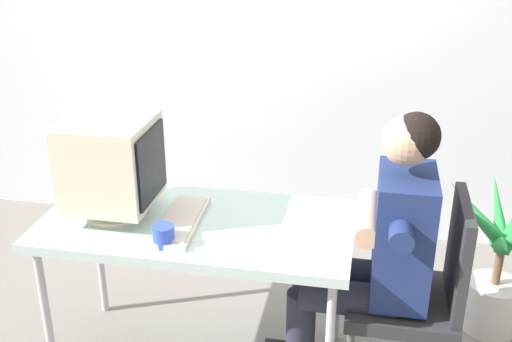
{
  "coord_description": "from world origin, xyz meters",
  "views": [
    {
      "loc": [
        0.69,
        -2.24,
        1.97
      ],
      "look_at": [
        0.25,
        0.0,
        0.97
      ],
      "focal_mm": 43.96,
      "sensor_mm": 36.0,
      "label": 1
    }
  ],
  "objects_px": {
    "keyboard": "(181,221)",
    "desk_mug": "(164,235)",
    "crt_monitor": "(112,163)",
    "person_seated": "(374,248)",
    "potted_plant": "(499,265)",
    "desk": "(197,232)",
    "office_chair": "(420,289)"
  },
  "relations": [
    {
      "from": "keyboard",
      "to": "desk_mug",
      "type": "bearing_deg",
      "value": -94.85
    },
    {
      "from": "crt_monitor",
      "to": "desk_mug",
      "type": "relative_size",
      "value": 4.38
    },
    {
      "from": "person_seated",
      "to": "potted_plant",
      "type": "xyz_separation_m",
      "value": [
        0.6,
        0.5,
        -0.31
      ]
    },
    {
      "from": "potted_plant",
      "to": "person_seated",
      "type": "bearing_deg",
      "value": -140.15
    },
    {
      "from": "potted_plant",
      "to": "crt_monitor",
      "type": "bearing_deg",
      "value": -163.62
    },
    {
      "from": "crt_monitor",
      "to": "keyboard",
      "type": "height_order",
      "value": "crt_monitor"
    },
    {
      "from": "desk",
      "to": "keyboard",
      "type": "bearing_deg",
      "value": -143.93
    },
    {
      "from": "person_seated",
      "to": "desk_mug",
      "type": "height_order",
      "value": "person_seated"
    },
    {
      "from": "crt_monitor",
      "to": "keyboard",
      "type": "relative_size",
      "value": 0.95
    },
    {
      "from": "desk",
      "to": "crt_monitor",
      "type": "distance_m",
      "value": 0.46
    },
    {
      "from": "office_chair",
      "to": "potted_plant",
      "type": "height_order",
      "value": "office_chair"
    },
    {
      "from": "person_seated",
      "to": "desk_mug",
      "type": "xyz_separation_m",
      "value": [
        -0.81,
        -0.21,
        0.09
      ]
    },
    {
      "from": "desk",
      "to": "crt_monitor",
      "type": "height_order",
      "value": "crt_monitor"
    },
    {
      "from": "office_chair",
      "to": "person_seated",
      "type": "relative_size",
      "value": 0.73
    },
    {
      "from": "office_chair",
      "to": "desk_mug",
      "type": "bearing_deg",
      "value": -168.42
    },
    {
      "from": "person_seated",
      "to": "desk_mug",
      "type": "bearing_deg",
      "value": -165.74
    },
    {
      "from": "desk",
      "to": "keyboard",
      "type": "height_order",
      "value": "keyboard"
    },
    {
      "from": "desk",
      "to": "office_chair",
      "type": "xyz_separation_m",
      "value": [
        0.93,
        -0.01,
        -0.16
      ]
    },
    {
      "from": "person_seated",
      "to": "potted_plant",
      "type": "distance_m",
      "value": 0.84
    },
    {
      "from": "crt_monitor",
      "to": "office_chair",
      "type": "height_order",
      "value": "crt_monitor"
    },
    {
      "from": "desk",
      "to": "person_seated",
      "type": "bearing_deg",
      "value": -0.8
    },
    {
      "from": "crt_monitor",
      "to": "person_seated",
      "type": "relative_size",
      "value": 0.34
    },
    {
      "from": "office_chair",
      "to": "desk_mug",
      "type": "relative_size",
      "value": 9.37
    },
    {
      "from": "office_chair",
      "to": "potted_plant",
      "type": "relative_size",
      "value": 1.16
    },
    {
      "from": "crt_monitor",
      "to": "desk_mug",
      "type": "bearing_deg",
      "value": -36.41
    },
    {
      "from": "person_seated",
      "to": "potted_plant",
      "type": "height_order",
      "value": "person_seated"
    },
    {
      "from": "office_chair",
      "to": "desk_mug",
      "type": "distance_m",
      "value": 1.06
    },
    {
      "from": "desk",
      "to": "person_seated",
      "type": "relative_size",
      "value": 1.04
    },
    {
      "from": "office_chair",
      "to": "potted_plant",
      "type": "bearing_deg",
      "value": 51.02
    },
    {
      "from": "crt_monitor",
      "to": "potted_plant",
      "type": "height_order",
      "value": "crt_monitor"
    },
    {
      "from": "crt_monitor",
      "to": "keyboard",
      "type": "distance_m",
      "value": 0.37
    },
    {
      "from": "desk",
      "to": "potted_plant",
      "type": "height_order",
      "value": "potted_plant"
    }
  ]
}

